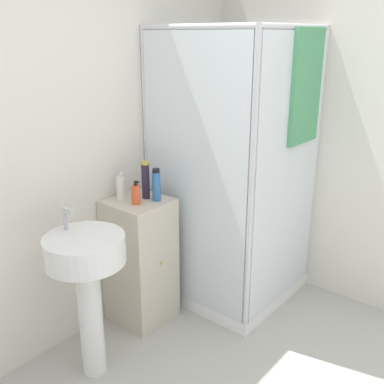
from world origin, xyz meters
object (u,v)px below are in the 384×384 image
object	(u,v)px
lotion_bottle_white	(121,187)
shampoo_bottle_tall_black	(146,180)
sink	(87,272)
soap_dispenser	(136,194)
shampoo_bottle_blue	(156,185)

from	to	relation	value
lotion_bottle_white	shampoo_bottle_tall_black	bearing A→B (deg)	-49.64
lotion_bottle_white	sink	bearing A→B (deg)	-151.45
sink	shampoo_bottle_tall_black	xyz separation A→B (m)	(0.64, 0.16, 0.34)
soap_dispenser	lotion_bottle_white	xyz separation A→B (m)	(0.01, 0.15, 0.01)
sink	soap_dispenser	distance (m)	0.60
sink	shampoo_bottle_tall_black	world-z (taller)	shampoo_bottle_tall_black
shampoo_bottle_blue	lotion_bottle_white	distance (m)	0.24
soap_dispenser	lotion_bottle_white	distance (m)	0.15
soap_dispenser	lotion_bottle_white	size ratio (longest dim) A/B	0.88
sink	lotion_bottle_white	distance (m)	0.67
shampoo_bottle_tall_black	lotion_bottle_white	xyz separation A→B (m)	(-0.11, 0.12, -0.05)
soap_dispenser	shampoo_bottle_blue	bearing A→B (deg)	-23.35
soap_dispenser	lotion_bottle_white	bearing A→B (deg)	85.46
soap_dispenser	shampoo_bottle_blue	distance (m)	0.15
shampoo_bottle_tall_black	shampoo_bottle_blue	distance (m)	0.09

